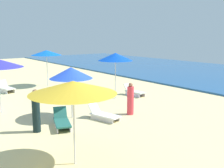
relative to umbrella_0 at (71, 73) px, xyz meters
name	(u,v)px	position (x,y,z in m)	size (l,w,h in m)	color
ocean	(216,74)	(-3.60, 17.50, -2.01)	(60.00, 15.99, 0.12)	#1F548F
umbrella_0	(71,73)	(0.00, 0.00, 0.00)	(1.93, 1.93, 2.33)	silver
lounge_chair_0_0	(103,115)	(1.10, 0.97, -1.84)	(1.60, 0.93, 0.67)	silver
lounge_chair_0_1	(62,121)	(0.89, -0.97, -1.83)	(1.61, 1.04, 0.71)	silver
umbrella_1	(46,53)	(-7.96, 2.31, 0.39)	(2.22, 2.22, 2.65)	silver
umbrella_2	(73,87)	(4.01, -2.11, 0.22)	(2.48, 2.48, 2.48)	silver
lounge_chair_3_1	(6,88)	(-7.58, -0.80, -1.80)	(1.49, 0.84, 0.75)	silver
umbrella_4	(115,57)	(-1.73, 3.85, 0.42)	(2.03, 2.03, 2.72)	silver
lounge_chair_4_0	(91,95)	(-2.38, 2.57, -1.82)	(1.26, 0.68, 0.65)	silver
lounge_chair_4_1	(134,92)	(-1.65, 5.27, -1.82)	(1.48, 0.71, 0.69)	silver
beachgoer_0	(36,112)	(0.79, -1.99, -1.27)	(0.39, 0.39, 1.70)	black
beachgoer_1	(130,100)	(1.23, 2.46, -1.36)	(0.45, 0.45, 1.53)	#EA3B46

